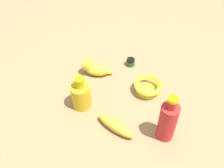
{
  "coord_description": "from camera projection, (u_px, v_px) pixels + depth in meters",
  "views": [
    {
      "loc": [
        0.1,
        0.74,
        0.87
      ],
      "look_at": [
        0.0,
        0.0,
        0.08
      ],
      "focal_mm": 42.68,
      "sensor_mm": 36.0,
      "label": 1
    }
  ],
  "objects": [
    {
      "name": "bottle_tall",
      "position": [
        168.0,
        121.0,
        0.95
      ],
      "size": [
        0.07,
        0.07,
        0.21
      ],
      "color": "#AE2522",
      "rests_on": "ground"
    },
    {
      "name": "cat_figurine",
      "position": [
        95.0,
        68.0,
        1.22
      ],
      "size": [
        0.15,
        0.09,
        0.09
      ],
      "color": "yellow",
      "rests_on": "ground"
    },
    {
      "name": "banana",
      "position": [
        116.0,
        126.0,
        1.01
      ],
      "size": [
        0.15,
        0.15,
        0.05
      ],
      "primitive_type": "ellipsoid",
      "rotation": [
        0.0,
        0.0,
        2.35
      ],
      "color": "gold",
      "rests_on": "ground"
    },
    {
      "name": "bottle_short",
      "position": [
        81.0,
        95.0,
        1.07
      ],
      "size": [
        0.08,
        0.08,
        0.16
      ],
      "color": "gold",
      "rests_on": "ground"
    },
    {
      "name": "nail_polish_jar",
      "position": [
        131.0,
        62.0,
        1.27
      ],
      "size": [
        0.04,
        0.04,
        0.04
      ],
      "color": "#234F27",
      "rests_on": "ground"
    },
    {
      "name": "bowl",
      "position": [
        148.0,
        86.0,
        1.15
      ],
      "size": [
        0.12,
        0.12,
        0.05
      ],
      "color": "gold",
      "rests_on": "ground"
    },
    {
      "name": "ground",
      "position": [
        112.0,
        97.0,
        1.14
      ],
      "size": [
        2.0,
        2.0,
        0.0
      ],
      "primitive_type": "plane",
      "color": "#936D47"
    }
  ]
}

